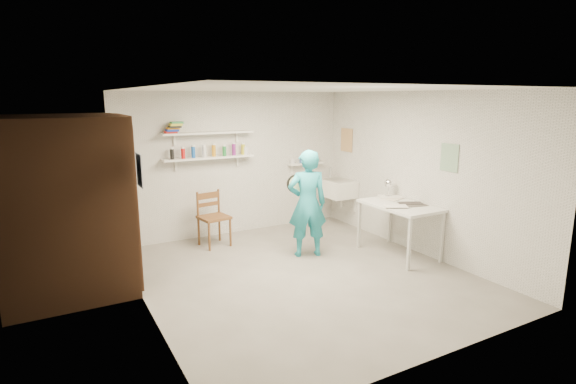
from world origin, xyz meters
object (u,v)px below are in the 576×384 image
belfast_sink (338,188)px  work_table (399,230)px  wooden_chair (214,217)px  wall_clock (296,184)px  man (307,204)px  desk_lamp (389,183)px

belfast_sink → work_table: (-0.11, -1.72, -0.31)m
wooden_chair → work_table: 2.83m
belfast_sink → wooden_chair: wooden_chair is taller
wall_clock → work_table: (1.26, -0.85, -0.66)m
belfast_sink → wall_clock: 1.66m
man → desk_lamp: size_ratio=10.85×
man → wall_clock: bearing=-53.8°
wooden_chair → work_table: bearing=-46.2°
wall_clock → desk_lamp: wall_clock is taller
work_table → desk_lamp: 0.79m
man → work_table: man is taller
desk_lamp → belfast_sink: bearing=93.8°
wooden_chair → desk_lamp: 2.79m
wall_clock → wooden_chair: (-0.98, 0.88, -0.59)m
belfast_sink → wooden_chair: bearing=179.7°
wall_clock → man: bearing=-53.8°
belfast_sink → wooden_chair: size_ratio=0.65×
work_table → desk_lamp: size_ratio=8.00×
belfast_sink → desk_lamp: size_ratio=4.12×
man → wooden_chair: (-1.05, 1.09, -0.33)m
wooden_chair → desk_lamp: desk_lamp is taller
man → wooden_chair: bearing=-28.0°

